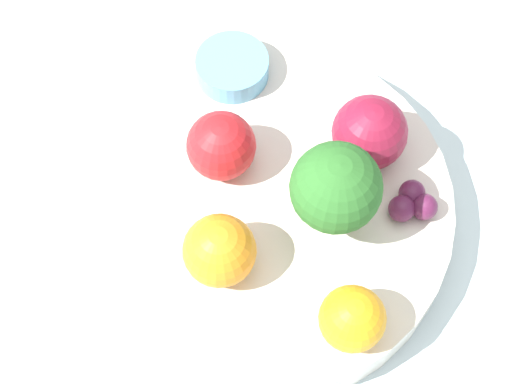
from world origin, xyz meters
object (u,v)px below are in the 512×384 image
apple_green (221,146)px  apple_red (370,133)px  grape_cluster (413,203)px  orange_front (220,251)px  broccoli (336,190)px  small_cup (232,67)px  orange_back (352,319)px  bowl (256,210)px

apple_green → apple_red: bearing=23.9°
apple_red → grape_cluster: 0.05m
apple_green → orange_front: size_ratio=1.00×
apple_red → apple_green: size_ratio=1.09×
broccoli → small_cup: size_ratio=1.46×
apple_green → orange_back: (0.11, -0.09, -0.00)m
orange_back → small_cup: 0.20m
broccoli → apple_red: (0.01, 0.06, -0.02)m
apple_green → orange_front: (0.02, -0.07, -0.00)m
orange_back → broccoli: bearing=115.6°
apple_green → orange_back: size_ratio=1.13×
orange_front → broccoli: bearing=42.0°
bowl → apple_red: 0.09m
bowl → grape_cluster: (0.10, 0.03, 0.02)m
broccoli → apple_green: 0.09m
bowl → apple_green: size_ratio=5.71×
broccoli → apple_green: (-0.08, 0.02, -0.02)m
orange_front → apple_green: bearing=109.0°
apple_red → orange_back: apple_red is taller
grape_cluster → apple_green: bearing=-176.8°
broccoli → grape_cluster: bearing=29.0°
bowl → small_cup: 0.10m
apple_red → orange_front: (-0.06, -0.11, -0.00)m
bowl → orange_front: (-0.01, -0.05, 0.04)m
bowl → small_cup: bearing=118.3°
orange_front → orange_back: (0.09, -0.01, -0.00)m
apple_green → grape_cluster: apple_green is taller
bowl → orange_front: size_ratio=5.73×
orange_back → orange_front: bearing=170.4°
apple_red → small_cup: size_ratio=0.97×
broccoli → orange_back: (0.03, -0.07, -0.03)m
apple_red → apple_green: bearing=-156.1°
bowl → grape_cluster: 0.10m
broccoli → apple_red: 0.06m
bowl → grape_cluster: bearing=14.6°
bowl → orange_back: size_ratio=6.46×
apple_red → small_cup: (-0.11, 0.03, -0.02)m
apple_green → orange_front: 0.07m
grape_cluster → small_cup: same height
orange_back → grape_cluster: 0.09m
bowl → broccoli: size_ratio=3.48×
apple_red → orange_front: 0.13m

